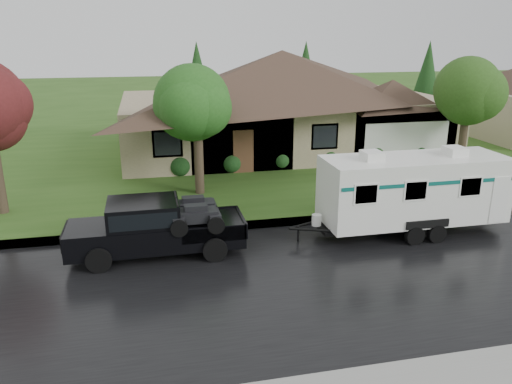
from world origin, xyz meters
TOP-DOWN VIEW (x-y plane):
  - ground at (0.00, 0.00)m, footprint 140.00×140.00m
  - road at (0.00, -2.00)m, footprint 140.00×8.00m
  - curb at (0.00, 2.25)m, footprint 140.00×0.50m
  - lawn at (0.00, 15.00)m, footprint 140.00×26.00m
  - house_main at (2.29, 13.84)m, footprint 19.44×10.80m
  - tree_left_green at (-3.68, 6.19)m, footprint 3.31×3.31m
  - tree_right_green at (9.70, 7.63)m, footprint 3.24×3.24m
  - shrub_row at (2.00, 9.30)m, footprint 13.60×1.00m
  - pickup_truck at (-5.74, 0.60)m, footprint 5.37×2.04m
  - travel_trailer at (3.06, 0.60)m, footprint 6.63×2.33m

SIDE VIEW (x-z plane):
  - ground at x=0.00m, z-range 0.00..0.00m
  - road at x=0.00m, z-range 0.00..0.01m
  - curb at x=0.00m, z-range 0.00..0.15m
  - lawn at x=0.00m, z-range 0.00..0.15m
  - shrub_row at x=2.00m, z-range 0.15..1.15m
  - pickup_truck at x=-5.74m, z-range 0.06..1.86m
  - travel_trailer at x=3.06m, z-range 0.09..3.06m
  - house_main at x=2.29m, z-range 0.14..7.04m
  - tree_right_green at x=9.70m, z-range 1.19..6.56m
  - tree_left_green at x=-3.68m, z-range 1.21..6.68m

